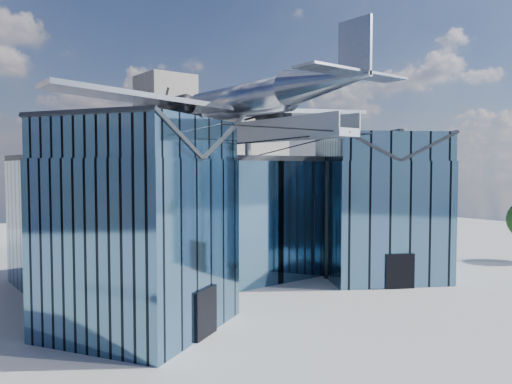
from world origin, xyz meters
TOP-DOWN VIEW (x-y plane):
  - ground_plane at (0.00, 0.00)m, footprint 120.00×120.00m
  - museum at (0.00, 5.82)m, footprint 32.88×24.50m
  - bg_towers at (1.45, 50.49)m, footprint 77.00×24.50m
  - tree_side_e at (19.77, 8.95)m, footprint 4.08×4.08m

SIDE VIEW (x-z plane):
  - ground_plane at x=0.00m, z-range 0.00..0.00m
  - tree_side_e at x=19.77m, z-range 0.89..5.96m
  - museum at x=0.00m, z-range -3.26..14.34m
  - bg_towers at x=1.45m, z-range -2.99..23.01m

